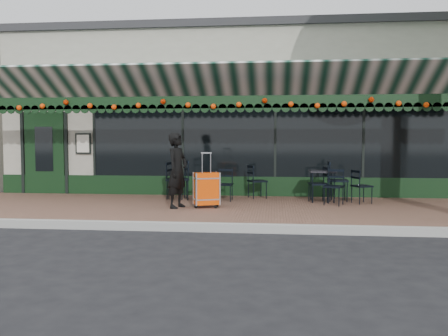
# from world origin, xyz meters

# --- Properties ---
(ground) EXTENTS (80.00, 80.00, 0.00)m
(ground) POSITION_xyz_m (0.00, 0.00, 0.00)
(ground) COLOR black
(ground) RESTS_ON ground
(sidewalk) EXTENTS (18.00, 4.00, 0.15)m
(sidewalk) POSITION_xyz_m (0.00, 2.00, 0.07)
(sidewalk) COLOR brown
(sidewalk) RESTS_ON ground
(curb) EXTENTS (18.00, 0.16, 0.15)m
(curb) POSITION_xyz_m (0.00, -0.08, 0.07)
(curb) COLOR #9E9E99
(curb) RESTS_ON ground
(restaurant_building) EXTENTS (12.00, 9.60, 4.50)m
(restaurant_building) POSITION_xyz_m (0.00, 7.84, 2.27)
(restaurant_building) COLOR gray
(restaurant_building) RESTS_ON ground
(woman) EXTENTS (0.56, 0.68, 1.61)m
(woman) POSITION_xyz_m (-0.67, 1.68, 0.95)
(woman) COLOR black
(woman) RESTS_ON sidewalk
(suitcase) EXTENTS (0.58, 0.46, 1.18)m
(suitcase) POSITION_xyz_m (-0.06, 1.78, 0.54)
(suitcase) COLOR #E84707
(suitcase) RESTS_ON sidewalk
(cafe_table_a) EXTENTS (0.59, 0.59, 0.73)m
(cafe_table_a) POSITION_xyz_m (2.51, 3.06, 0.81)
(cafe_table_a) COLOR black
(cafe_table_a) RESTS_ON sidewalk
(cafe_table_b) EXTENTS (0.53, 0.53, 0.65)m
(cafe_table_b) POSITION_xyz_m (-0.19, 3.13, 0.73)
(cafe_table_b) COLOR black
(cafe_table_b) RESTS_ON sidewalk
(chair_a_left) EXTENTS (0.49, 0.49, 0.83)m
(chair_a_left) POSITION_xyz_m (2.40, 2.94, 0.57)
(chair_a_left) COLOR black
(chair_a_left) RESTS_ON sidewalk
(chair_a_right) EXTENTS (0.48, 0.48, 0.95)m
(chair_a_right) POSITION_xyz_m (2.88, 3.19, 0.63)
(chair_a_right) COLOR black
(chair_a_right) RESTS_ON sidewalk
(chair_a_front) EXTENTS (0.53, 0.53, 0.81)m
(chair_a_front) POSITION_xyz_m (2.70, 2.47, 0.55)
(chair_a_front) COLOR black
(chair_a_front) RESTS_ON sidewalk
(chair_a_extra) EXTENTS (0.51, 0.51, 0.78)m
(chair_a_extra) POSITION_xyz_m (3.37, 2.80, 0.54)
(chair_a_extra) COLOR black
(chair_a_extra) RESTS_ON sidewalk
(chair_b_left) EXTENTS (0.63, 0.63, 0.97)m
(chair_b_left) POSITION_xyz_m (-0.94, 3.02, 0.64)
(chair_b_left) COLOR black
(chair_b_left) RESTS_ON sidewalk
(chair_b_right) EXTENTS (0.55, 0.55, 0.84)m
(chair_b_right) POSITION_xyz_m (0.96, 3.51, 0.57)
(chair_b_right) COLOR black
(chair_b_right) RESTS_ON sidewalk
(chair_b_front) EXTENTS (0.40, 0.40, 0.77)m
(chair_b_front) POSITION_xyz_m (0.21, 2.91, 0.53)
(chair_b_front) COLOR black
(chair_b_front) RESTS_ON sidewalk
(chair_solo) EXTENTS (0.51, 0.51, 0.92)m
(chair_solo) POSITION_xyz_m (-1.00, 3.17, 0.61)
(chair_solo) COLOR black
(chair_solo) RESTS_ON sidewalk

